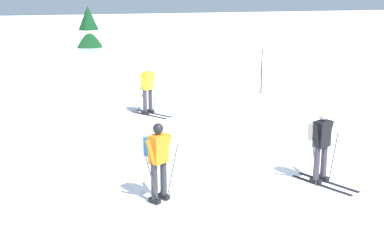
# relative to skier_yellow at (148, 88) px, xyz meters

# --- Properties ---
(ground_plane) EXTENTS (120.00, 120.00, 0.00)m
(ground_plane) POSITION_rel_skier_yellow_xyz_m (0.85, -5.95, -0.92)
(ground_plane) COLOR white
(far_snow_ridge) EXTENTS (80.00, 6.39, 1.78)m
(far_snow_ridge) POSITION_rel_skier_yellow_xyz_m (0.85, 15.34, -0.03)
(far_snow_ridge) COLOR white
(far_snow_ridge) RESTS_ON ground
(skier_yellow) EXTENTS (1.29, 1.48, 1.71)m
(skier_yellow) POSITION_rel_skier_yellow_xyz_m (0.00, 0.00, 0.00)
(skier_yellow) COLOR black
(skier_yellow) RESTS_ON ground
(skier_orange) EXTENTS (1.26, 1.50, 1.71)m
(skier_orange) POSITION_rel_skier_yellow_xyz_m (-0.97, -7.40, 0.04)
(skier_orange) COLOR silver
(skier_orange) RESTS_ON ground
(skier_black) EXTENTS (1.07, 1.59, 1.71)m
(skier_black) POSITION_rel_skier_yellow_xyz_m (2.81, -7.21, 0.04)
(skier_black) COLOR black
(skier_black) RESTS_ON ground
(trail_marker_pole) EXTENTS (0.05, 0.05, 1.83)m
(trail_marker_pole) POSITION_rel_skier_yellow_xyz_m (5.04, 2.29, -0.00)
(trail_marker_pole) COLOR black
(trail_marker_pole) RESTS_ON ground
(conifer_far_left) EXTENTS (1.89, 1.89, 3.11)m
(conifer_far_left) POSITION_rel_skier_yellow_xyz_m (-1.28, 12.75, 1.06)
(conifer_far_left) COLOR #513823
(conifer_far_left) RESTS_ON ground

